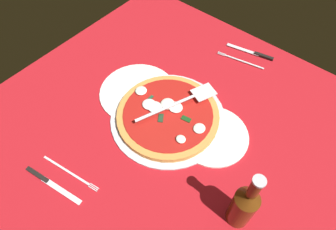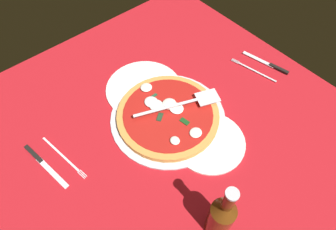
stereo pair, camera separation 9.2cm
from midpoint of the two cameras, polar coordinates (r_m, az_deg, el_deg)
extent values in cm
cube|color=#AC151D|center=(93.18, -3.49, -2.14)|extent=(109.89, 109.89, 0.80)
cube|color=silver|center=(119.52, -26.29, 7.65)|extent=(7.85, 7.85, 0.10)
cube|color=silver|center=(123.63, -20.56, 12.02)|extent=(7.85, 7.85, 0.10)
cube|color=silver|center=(129.53, -15.10, 15.95)|extent=(7.85, 7.85, 0.10)
cube|color=silver|center=(136.98, -10.00, 19.37)|extent=(7.85, 7.85, 0.10)
cube|color=silver|center=(112.48, -27.27, 3.52)|extent=(7.85, 7.85, 0.10)
cube|color=silver|center=(115.78, -21.20, 8.32)|extent=(7.85, 7.85, 0.10)
cube|color=silver|center=(121.04, -15.43, 12.69)|extent=(7.85, 7.85, 0.10)
cube|color=silver|center=(128.02, -10.04, 16.54)|extent=(7.85, 7.85, 0.10)
cube|color=silver|center=(136.46, -5.09, 19.83)|extent=(7.85, 7.85, 0.10)
cube|color=silver|center=(106.13, -28.36, -1.13)|extent=(7.85, 7.85, 0.10)
cube|color=silver|center=(108.49, -21.91, 4.10)|extent=(7.85, 7.85, 0.10)
cube|color=silver|center=(113.00, -15.79, 8.96)|extent=(7.85, 7.85, 0.10)
cube|color=silver|center=(119.42, -10.09, 13.28)|extent=(7.85, 7.85, 0.10)
cube|color=silver|center=(127.46, -4.87, 17.01)|extent=(7.85, 7.85, 0.10)
cube|color=silver|center=(136.84, -0.15, 20.15)|extent=(7.85, 7.85, 0.10)
cube|color=silver|center=(100.61, -29.58, -6.33)|extent=(7.85, 7.85, 0.10)
cube|color=silver|center=(101.89, -22.72, -0.70)|extent=(7.85, 7.85, 0.10)
cube|color=silver|center=(105.52, -16.19, 4.67)|extent=(7.85, 7.85, 0.10)
cube|color=silver|center=(111.27, -10.14, 9.54)|extent=(7.85, 7.85, 0.10)
cube|color=silver|center=(118.82, -4.62, 13.77)|extent=(7.85, 7.85, 0.10)
cube|color=silver|center=(127.87, 0.33, 17.35)|extent=(7.85, 7.85, 0.10)
cube|color=silver|center=(96.05, -30.96, -12.08)|extent=(7.85, 7.85, 0.10)
cube|color=silver|center=(96.12, -23.63, -6.12)|extent=(7.85, 7.85, 0.10)
cube|color=silver|center=(98.72, -16.65, -0.24)|extent=(7.85, 7.85, 0.10)
cube|color=silver|center=(103.66, -10.20, 5.22)|extent=(7.85, 7.85, 0.10)
cube|color=silver|center=(110.62, -4.35, 10.04)|extent=(7.85, 7.85, 0.10)
cube|color=silver|center=(119.26, 0.87, 14.14)|extent=(7.85, 7.85, 0.10)
cube|color=silver|center=(129.23, 5.48, 17.55)|extent=(7.85, 7.85, 0.10)
cube|color=silver|center=(92.61, -32.53, -18.31)|extent=(7.85, 7.85, 0.10)
cube|color=silver|center=(91.35, -24.67, -12.17)|extent=(7.85, 7.85, 0.10)
cube|color=silver|center=(92.76, -17.18, -5.82)|extent=(7.85, 7.85, 0.10)
cube|color=silver|center=(96.73, -10.27, 0.26)|extent=(7.85, 7.85, 0.10)
cube|color=silver|center=(102.97, -4.04, 5.73)|extent=(7.85, 7.85, 0.10)
cube|color=silver|center=(111.09, 1.46, 10.44)|extent=(7.85, 7.85, 0.10)
cube|color=silver|center=(120.72, 6.29, 14.38)|extent=(7.85, 7.85, 0.10)
cube|color=silver|center=(87.73, -25.86, -18.79)|extent=(7.85, 7.85, 0.10)
cube|color=silver|center=(87.80, -17.78, -12.10)|extent=(7.85, 7.85, 0.10)
cube|color=silver|center=(90.64, -10.34, -5.42)|extent=(7.85, 7.85, 0.10)
cube|color=silver|center=(96.00, -3.70, 0.77)|extent=(7.85, 7.85, 0.10)
cube|color=silver|center=(103.48, 2.13, 6.18)|extent=(7.85, 7.85, 0.10)
cube|color=silver|center=(112.66, 7.18, 10.73)|extent=(7.85, 7.85, 0.10)
cube|color=silver|center=(123.17, 11.54, 14.49)|extent=(7.85, 7.85, 0.10)
cube|color=silver|center=(84.03, -18.48, -19.04)|extent=(7.85, 7.85, 0.10)
cube|color=silver|center=(85.56, -10.43, -11.84)|extent=(7.85, 7.85, 0.10)
cube|color=silver|center=(89.85, -3.30, -4.93)|extent=(7.85, 7.85, 0.10)
cube|color=silver|center=(96.54, 2.89, 1.26)|extent=(7.85, 7.85, 0.10)
cube|color=silver|center=(105.16, 8.19, 6.54)|extent=(7.85, 7.85, 0.10)
cube|color=silver|center=(115.28, 12.70, 10.91)|extent=(7.85, 7.85, 0.10)
cube|color=silver|center=(81.68, -10.54, -18.98)|extent=(7.85, 7.85, 0.10)
cube|color=silver|center=(84.72, -2.84, -11.38)|extent=(7.85, 7.85, 0.10)
cube|color=silver|center=(90.43, 3.75, -4.36)|extent=(7.85, 7.85, 0.10)
cube|color=silver|center=(98.34, 9.32, 1.73)|extent=(7.85, 7.85, 0.10)
cube|color=silver|center=(107.96, 14.00, 6.82)|extent=(7.85, 7.85, 0.10)
cube|color=silver|center=(118.88, 17.94, 10.99)|extent=(7.85, 7.85, 0.10)
cube|color=silver|center=(80.80, -2.30, -18.56)|extent=(7.85, 7.85, 0.10)
cube|color=silver|center=(85.34, 4.75, -10.72)|extent=(7.85, 7.85, 0.10)
cube|color=silver|center=(92.35, 10.60, -3.74)|extent=(7.85, 7.85, 0.10)
cube|color=silver|center=(101.33, 15.45, 2.16)|extent=(7.85, 7.85, 0.10)
cube|color=silver|center=(111.80, 19.47, 7.02)|extent=(7.85, 7.85, 0.10)
cube|color=silver|center=(81.45, 5.91, -17.78)|extent=(7.85, 7.85, 0.10)
cube|color=silver|center=(87.37, 12.07, -9.90)|extent=(7.85, 7.85, 0.10)
cube|color=silver|center=(95.53, 17.08, -3.11)|extent=(7.85, 7.85, 0.10)
cube|color=silver|center=(105.41, 21.17, 2.54)|extent=(7.85, 7.85, 0.10)
cube|color=silver|center=(116.57, 24.54, 7.15)|extent=(7.85, 7.85, 0.10)
cube|color=silver|center=(83.57, 13.76, -16.71)|extent=(7.85, 7.85, 0.10)
cube|color=silver|center=(90.72, 18.92, -8.99)|extent=(7.85, 7.85, 0.10)
cube|color=silver|center=(99.84, 23.05, -2.49)|extent=(7.85, 7.85, 0.10)
cube|color=silver|center=(110.46, 26.41, 2.86)|extent=(7.85, 7.85, 0.10)
cube|color=silver|center=(87.07, 21.01, -15.44)|extent=(7.85, 7.85, 0.10)
cube|color=silver|center=(95.25, 25.16, -8.05)|extent=(7.85, 7.85, 0.10)
cylinder|color=silver|center=(93.56, -2.82, -0.71)|extent=(36.71, 36.71, 0.88)
cylinder|color=white|center=(100.87, -8.51, 4.22)|extent=(25.94, 25.94, 1.00)
cylinder|color=white|center=(90.17, 5.86, -4.24)|extent=(21.83, 21.83, 1.00)
cylinder|color=#D88C3F|center=(92.47, -2.85, -0.24)|extent=(32.43, 32.43, 1.79)
cylinder|color=#AB1914|center=(91.62, -2.88, 0.14)|extent=(28.40, 28.40, 0.30)
ellipsoid|color=white|center=(97.31, -7.99, 4.56)|extent=(3.82, 3.87, 1.00)
ellipsoid|color=white|center=(92.54, -5.46, 1.39)|extent=(4.66, 4.45, 1.10)
ellipsoid|color=white|center=(93.38, -6.51, 1.90)|extent=(4.61, 4.32, 1.05)
ellipsoid|color=white|center=(92.82, -2.96, 2.01)|extent=(4.41, 4.64, 1.38)
ellipsoid|color=white|center=(87.79, 3.15, -2.82)|extent=(3.59, 3.83, 0.87)
ellipsoid|color=white|center=(92.34, -1.54, 1.45)|extent=(4.71, 4.34, 0.91)
ellipsoid|color=white|center=(85.58, -0.57, -4.94)|extent=(3.02, 2.79, 1.07)
cube|color=#20492F|center=(95.47, -6.16, 3.19)|extent=(1.04, 2.10, 0.30)
cube|color=#1F3A22|center=(90.37, -4.33, -0.78)|extent=(3.00, 3.43, 0.30)
cube|color=#2A472D|center=(93.02, -3.07, 1.61)|extent=(1.83, 2.73, 0.30)
cube|color=#164319|center=(89.90, 0.63, -0.98)|extent=(3.22, 2.08, 0.30)
cube|color=silver|center=(94.84, 4.23, 4.27)|extent=(7.75, 8.65, 0.30)
cylinder|color=silver|center=(90.38, -3.40, 1.19)|extent=(8.81, 19.71, 1.00)
cube|color=silver|center=(90.50, -23.09, -11.50)|extent=(20.76, 14.30, 0.60)
cube|color=silver|center=(90.47, -22.07, -10.18)|extent=(16.69, 3.20, 0.25)
cube|color=silver|center=(85.73, -17.60, -13.78)|extent=(3.00, 0.68, 0.25)
cube|color=silver|center=(85.79, -17.41, -13.56)|extent=(3.00, 0.68, 0.25)
cube|color=silver|center=(85.86, -17.21, -13.33)|extent=(3.00, 0.68, 0.25)
cube|color=black|center=(92.82, -26.79, -10.56)|extent=(7.89, 2.40, 0.80)
cube|color=silver|center=(88.40, -23.01, -13.62)|extent=(13.70, 3.50, 0.25)
cube|color=white|center=(114.41, 12.85, 10.71)|extent=(23.23, 17.43, 0.60)
cube|color=silver|center=(111.92, 12.34, 9.94)|extent=(14.89, 3.58, 0.25)
cube|color=silver|center=(113.89, 8.15, 11.71)|extent=(2.98, 0.81, 0.25)
cube|color=silver|center=(113.58, 8.06, 11.58)|extent=(2.98, 0.81, 0.25)
cube|color=silver|center=(113.27, 7.97, 11.45)|extent=(2.98, 0.81, 0.25)
cube|color=black|center=(115.55, 15.99, 10.85)|extent=(7.37, 2.62, 0.80)
cube|color=silver|center=(116.77, 12.16, 12.24)|extent=(12.76, 3.90, 0.25)
cylinder|color=#5A2D0D|center=(75.13, 10.64, -17.77)|extent=(6.03, 6.03, 13.27)
cone|color=#5A2D0D|center=(67.45, 11.73, -15.60)|extent=(6.03, 6.03, 3.20)
cylinder|color=#5A2D0D|center=(62.96, 12.49, -14.07)|extent=(2.48, 2.48, 6.59)
cylinder|color=#B7B7BC|center=(59.70, 13.12, -12.79)|extent=(2.85, 2.85, 0.60)
camera|label=1|loc=(0.05, -92.87, -4.02)|focal=31.28mm
camera|label=2|loc=(0.05, 87.13, 4.02)|focal=31.28mm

